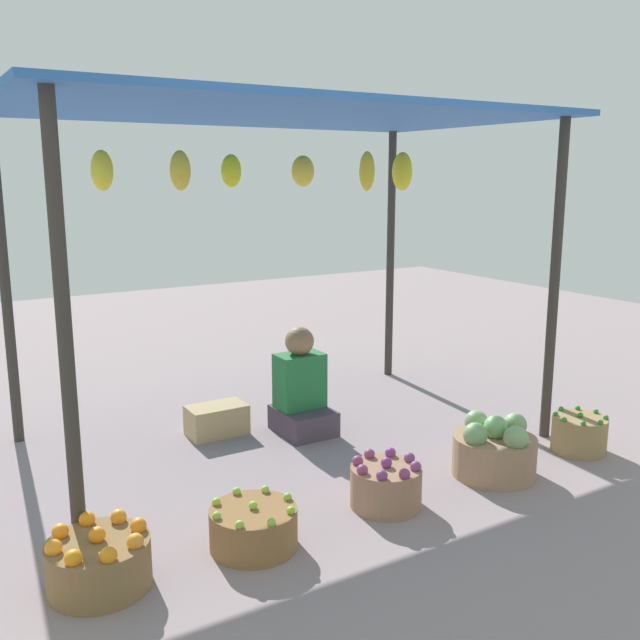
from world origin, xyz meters
TOP-DOWN VIEW (x-y plane):
  - ground_plane at (0.00, 0.00)m, footprint 14.00×14.00m
  - market_stall_structure at (0.01, 0.01)m, footprint 3.55×2.17m
  - vendor_person at (0.18, 0.06)m, footprint 0.36×0.44m
  - basket_oranges at (-1.60, -1.19)m, footprint 0.47×0.47m
  - basket_limes at (-0.85, -1.24)m, footprint 0.45×0.45m
  - basket_purple_onions at (-0.01, -1.22)m, footprint 0.41×0.41m
  - basket_cabbages at (0.83, -1.23)m, footprint 0.52×0.52m
  - basket_green_chilies at (1.60, -1.25)m, footprint 0.36×0.36m
  - wooden_crate_near_vendor at (-0.38, 0.32)m, footprint 0.42×0.25m

SIDE VIEW (x-z plane):
  - ground_plane at x=0.00m, z-range 0.00..0.00m
  - basket_limes at x=-0.85m, z-range -0.02..0.23m
  - wooden_crate_near_vendor at x=-0.38m, z-range 0.00..0.22m
  - basket_green_chilies at x=1.60m, z-range -0.01..0.26m
  - basket_oranges at x=-1.60m, z-range -0.02..0.27m
  - basket_purple_onions at x=-0.01m, z-range -0.02..0.27m
  - basket_cabbages at x=0.83m, z-range -0.03..0.35m
  - vendor_person at x=0.18m, z-range -0.09..0.69m
  - market_stall_structure at x=0.01m, z-range 0.95..3.22m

